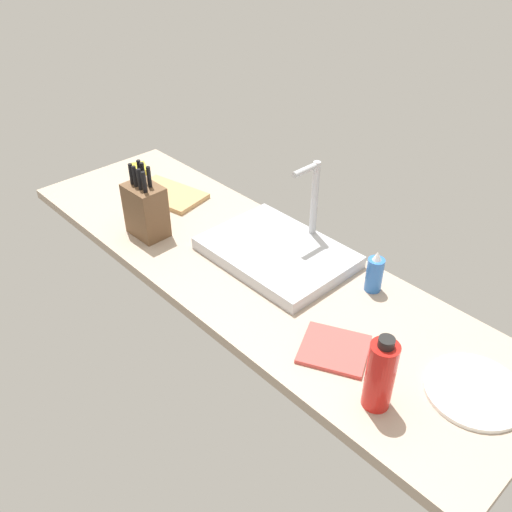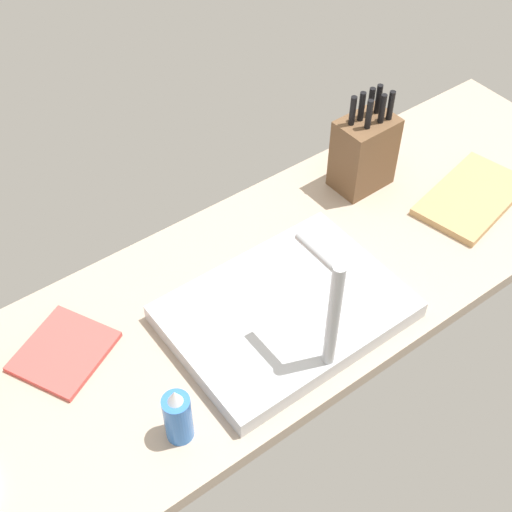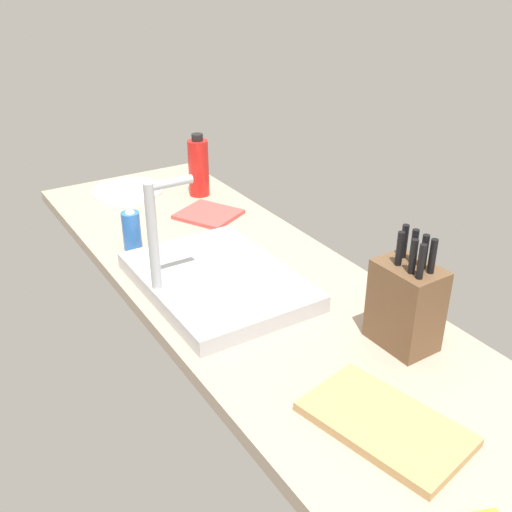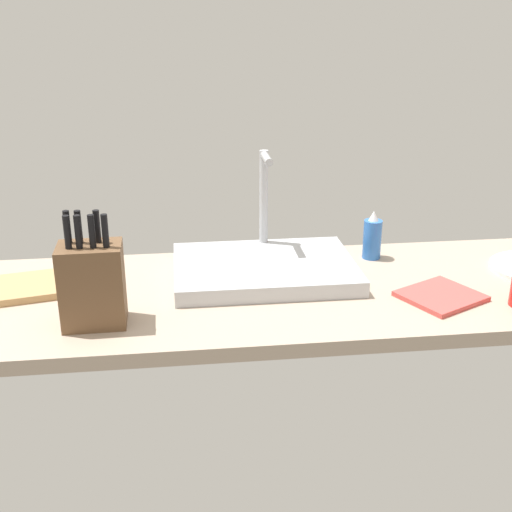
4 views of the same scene
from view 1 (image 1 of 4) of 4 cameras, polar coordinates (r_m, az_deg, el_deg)
The scene contains 10 objects.
countertop_slab at distance 176.84cm, azimuth -0.76°, elevation -1.14°, with size 188.06×57.17×3.50cm, color tan.
sink_basin at distance 176.96cm, azimuth 2.18°, elevation 0.38°, with size 46.66×33.70×4.08cm, color #B7BABF.
faucet at distance 176.79cm, azimuth 6.00°, elevation 5.89°, with size 5.50×11.57×30.03cm.
knife_block at distance 188.69cm, azimuth -11.50°, elevation 4.83°, with size 13.91×10.08×25.75cm.
cutting_board at distance 215.33cm, azimuth -9.22°, elevation 6.43°, with size 28.54×16.73×1.80cm, color tan.
soap_bottle at distance 165.00cm, azimuth 12.35°, elevation -1.79°, with size 5.07×5.07×13.75cm.
water_bottle at distance 129.73cm, azimuth 12.92°, elevation -12.05°, with size 6.83×6.83×20.97cm.
dinner_plate at distance 145.56cm, azimuth 21.96°, elevation -12.98°, with size 24.16×24.16×1.20cm, color white.
dish_towel at distance 146.55cm, azimuth 8.21°, elevation -9.66°, with size 17.37×15.72×1.20cm, color #CC4C47.
dish_sponge at distance 236.66cm, azimuth -12.17°, elevation 8.94°, with size 9.00×6.00×2.40cm, color yellow.
Camera 1 is at (105.33, -95.56, 106.84)cm, focal length 38.09 mm.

